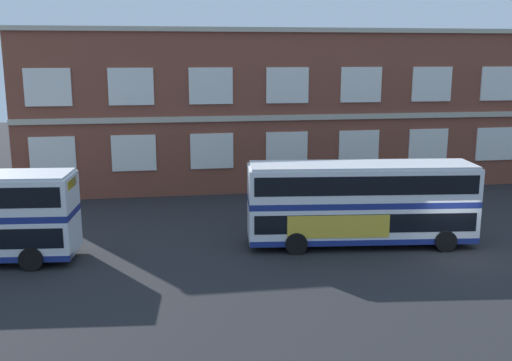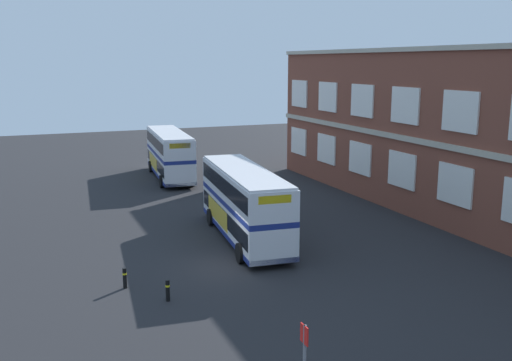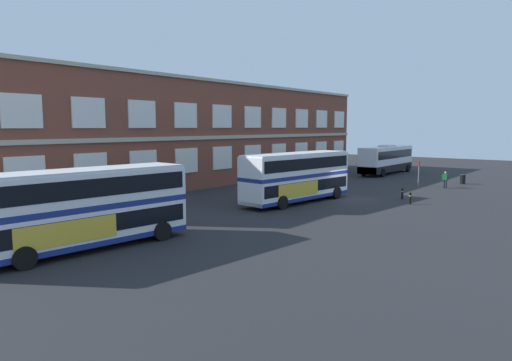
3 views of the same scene
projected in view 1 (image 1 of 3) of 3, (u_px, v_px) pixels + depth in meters
name	position (u px, v px, depth m)	size (l,w,h in m)	color
ground_plane	(436.00, 242.00, 29.54)	(120.00, 120.00, 0.00)	#232326
brick_terminal_building	(375.00, 108.00, 44.23)	(50.60, 8.19, 10.95)	brown
double_decker_middle	(361.00, 202.00, 28.72)	(11.21, 3.73, 4.07)	silver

